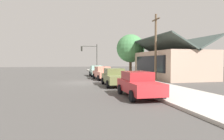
% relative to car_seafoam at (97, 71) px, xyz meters
% --- Properties ---
extents(ground_plane, '(120.00, 120.00, 0.00)m').
position_rel_car_seafoam_xyz_m(ground_plane, '(8.60, -2.86, -0.82)').
color(ground_plane, '#4C4947').
extents(sidewalk_curb, '(60.00, 4.20, 0.16)m').
position_rel_car_seafoam_xyz_m(sidewalk_curb, '(8.60, 2.74, -0.74)').
color(sidewalk_curb, beige).
rests_on(sidewalk_curb, ground).
extents(car_seafoam, '(4.86, 2.18, 1.59)m').
position_rel_car_seafoam_xyz_m(car_seafoam, '(0.00, 0.00, 0.00)').
color(car_seafoam, '#9ED1BC').
rests_on(car_seafoam, ground).
extents(car_coral, '(4.62, 2.18, 1.59)m').
position_rel_car_seafoam_xyz_m(car_coral, '(5.51, -0.06, -0.00)').
color(car_coral, '#EA8C75').
rests_on(car_coral, ground).
extents(car_olive, '(4.83, 2.17, 1.59)m').
position_rel_car_seafoam_xyz_m(car_olive, '(11.81, -0.14, -0.00)').
color(car_olive, olive).
rests_on(car_olive, ground).
extents(car_cherry, '(4.39, 2.09, 1.59)m').
position_rel_car_seafoam_xyz_m(car_cherry, '(17.70, -0.02, -0.00)').
color(car_cherry, red).
rests_on(car_cherry, ground).
extents(storefront_building, '(11.35, 6.67, 5.33)m').
position_rel_car_seafoam_xyz_m(storefront_building, '(5.77, 9.12, 1.08)').
color(storefront_building, tan).
rests_on(storefront_building, ground).
extents(shade_tree, '(4.58, 4.58, 6.63)m').
position_rel_car_seafoam_xyz_m(shade_tree, '(-1.51, 5.87, 3.51)').
color(shade_tree, brown).
rests_on(shade_tree, ground).
extents(traffic_light_main, '(0.37, 2.79, 5.20)m').
position_rel_car_seafoam_xyz_m(traffic_light_main, '(-4.39, -0.32, 2.67)').
color(traffic_light_main, '#383833').
rests_on(traffic_light_main, ground).
extents(utility_pole_wooden, '(1.80, 0.24, 7.50)m').
position_rel_car_seafoam_xyz_m(utility_pole_wooden, '(8.88, 5.34, 3.11)').
color(utility_pole_wooden, brown).
rests_on(utility_pole_wooden, ground).
extents(fire_hydrant_red, '(0.22, 0.22, 0.71)m').
position_rel_car_seafoam_xyz_m(fire_hydrant_red, '(5.95, 1.34, -0.32)').
color(fire_hydrant_red, red).
rests_on(fire_hydrant_red, sidewalk_curb).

